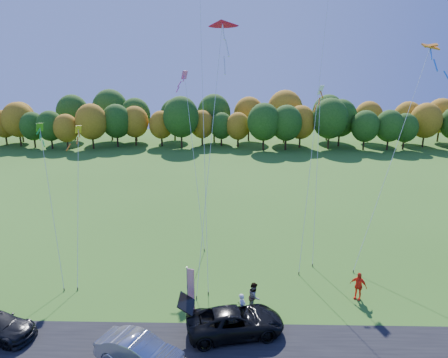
{
  "coord_description": "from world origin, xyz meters",
  "views": [
    {
      "loc": [
        0.62,
        -21.57,
        14.54
      ],
      "look_at": [
        0.0,
        6.0,
        7.0
      ],
      "focal_mm": 32.0,
      "sensor_mm": 36.0,
      "label": 1
    }
  ],
  "objects_px": {
    "silver_sedan": "(139,351)",
    "person_east": "(358,286)",
    "black_suv": "(235,322)",
    "feather_flag": "(190,289)"
  },
  "relations": [
    {
      "from": "silver_sedan",
      "to": "person_east",
      "type": "distance_m",
      "value": 14.42
    },
    {
      "from": "black_suv",
      "to": "person_east",
      "type": "relative_size",
      "value": 2.94
    },
    {
      "from": "person_east",
      "to": "black_suv",
      "type": "bearing_deg",
      "value": -121.85
    },
    {
      "from": "silver_sedan",
      "to": "feather_flag",
      "type": "bearing_deg",
      "value": -8.8
    },
    {
      "from": "black_suv",
      "to": "feather_flag",
      "type": "distance_m",
      "value": 3.18
    },
    {
      "from": "silver_sedan",
      "to": "black_suv",
      "type": "bearing_deg",
      "value": -39.4
    },
    {
      "from": "black_suv",
      "to": "person_east",
      "type": "distance_m",
      "value": 8.9
    },
    {
      "from": "person_east",
      "to": "feather_flag",
      "type": "height_order",
      "value": "feather_flag"
    },
    {
      "from": "silver_sedan",
      "to": "feather_flag",
      "type": "distance_m",
      "value": 4.49
    },
    {
      "from": "black_suv",
      "to": "feather_flag",
      "type": "relative_size",
      "value": 1.55
    }
  ]
}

